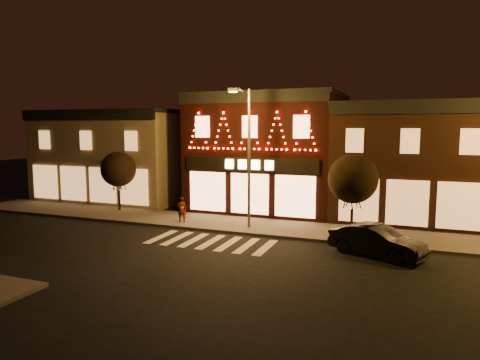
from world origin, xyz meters
The scene contains 10 objects.
ground centered at (0.00, 0.00, 0.00)m, with size 120.00×120.00×0.00m, color black.
sidewalk_far centered at (2.00, 8.00, 0.07)m, with size 44.00×4.00×0.15m, color #47423D.
building_left centered at (-13.00, 13.99, 3.66)m, with size 12.20×8.28×7.30m.
building_pulp centered at (0.00, 13.98, 4.16)m, with size 10.20×8.34×8.30m.
building_right_a centered at (9.50, 13.99, 3.76)m, with size 9.20×8.28×7.50m.
streetlamp_mid centered at (0.86, 7.08, 4.82)m, with size 0.72×1.82×7.96m.
tree_left centered at (-9.50, 9.07, 3.03)m, with size 2.47×2.47×4.12m.
tree_right centered at (6.75, 7.42, 3.24)m, with size 2.64×2.64×4.42m.
dark_sedan centered at (8.25, 4.53, 0.72)m, with size 1.53×4.38×1.44m, color black.
pedestrian centered at (-3.39, 7.06, 0.94)m, with size 0.58×0.38×1.59m, color gray.
Camera 1 is at (9.39, -16.00, 5.95)m, focal length 32.36 mm.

